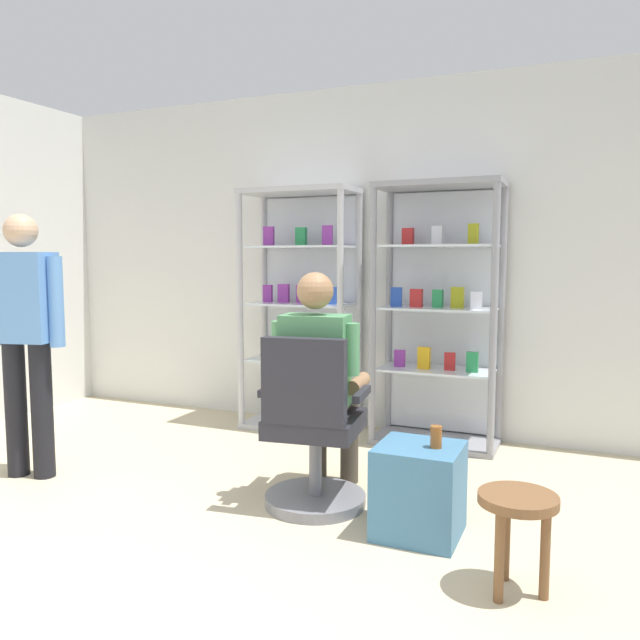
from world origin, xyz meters
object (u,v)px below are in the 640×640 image
seated_shopkeeper (321,375)px  standing_customer (25,328)px  office_chair (312,438)px  tea_glass (436,437)px  display_cabinet_left (303,308)px  display_cabinet_right (439,313)px  storage_crate (419,490)px  wooden_stool (518,514)px

seated_shopkeeper → standing_customer: bearing=-167.8°
office_chair → tea_glass: bearing=-7.2°
display_cabinet_left → tea_glass: size_ratio=17.65×
display_cabinet_right → seated_shopkeeper: display_cabinet_right is taller
storage_crate → standing_customer: size_ratio=0.28×
display_cabinet_left → display_cabinet_right: (1.10, 0.00, 0.00)m
display_cabinet_right → seated_shopkeeper: (-0.36, -1.35, -0.25)m
office_chair → storage_crate: bearing=-8.0°
office_chair → tea_glass: size_ratio=8.92×
seated_shopkeeper → standing_customer: standing_customer is taller
seated_shopkeeper → storage_crate: seated_shopkeeper is taller
display_cabinet_right → storage_crate: 1.78m
tea_glass → wooden_stool: bearing=-41.8°
seated_shopkeeper → wooden_stool: (1.14, -0.63, -0.38)m
display_cabinet_left → storage_crate: (1.37, -1.60, -0.74)m
office_chair → wooden_stool: size_ratio=2.30×
tea_glass → standing_customer: (-2.53, -0.14, 0.43)m
display_cabinet_right → storage_crate: (0.27, -1.60, -0.74)m
seated_shopkeeper → display_cabinet_right: bearing=75.1°
tea_glass → wooden_stool: (0.42, -0.38, -0.17)m
tea_glass → wooden_stool: size_ratio=0.26×
office_chair → wooden_stool: (1.12, -0.47, -0.06)m
display_cabinet_left → display_cabinet_right: size_ratio=1.00×
office_chair → standing_customer: standing_customer is taller
wooden_stool → storage_crate: bearing=143.0°
tea_glass → standing_customer: size_ratio=0.07×
office_chair → tea_glass: 0.71m
seated_shopkeeper → storage_crate: bearing=-21.3°
display_cabinet_right → tea_glass: 1.70m
tea_glass → display_cabinet_right: bearing=102.5°
wooden_stool → tea_glass: bearing=138.2°
display_cabinet_right → standing_customer: bearing=-141.2°
display_cabinet_left → tea_glass: display_cabinet_left is taller
tea_glass → wooden_stool: tea_glass is taller
display_cabinet_left → storage_crate: bearing=-49.4°
display_cabinet_right → wooden_stool: (0.78, -1.98, -0.63)m
display_cabinet_right → office_chair: display_cabinet_right is taller
office_chair → standing_customer: 1.92m
office_chair → seated_shopkeeper: (-0.02, 0.16, 0.32)m
display_cabinet_left → tea_glass: (1.45, -1.60, -0.46)m
display_cabinet_left → storage_crate: 2.23m
display_cabinet_left → standing_customer: (-1.07, -1.74, -0.03)m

